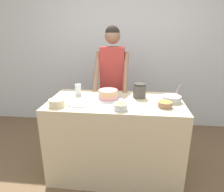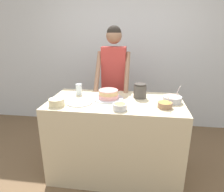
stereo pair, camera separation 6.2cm
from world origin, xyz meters
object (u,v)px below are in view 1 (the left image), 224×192
Objects in this scene: person_baker at (112,74)px; frosting_bowl_white at (57,102)px; drinking_glass at (78,90)px; frosting_bowl_orange at (165,104)px; cake at (108,95)px; frosting_bowl_yellow at (121,106)px; frosting_bowl_pink at (172,98)px; ceramic_plate at (79,103)px; stoneware_jar at (140,91)px.

frosting_bowl_white is (-0.49, -0.89, -0.12)m from person_baker.
person_baker reaches higher than drinking_glass.
frosting_bowl_orange is (0.64, -0.79, -0.13)m from person_baker.
frosting_bowl_yellow is at bearing -62.21° from cake.
frosting_bowl_white reaches higher than cake.
frosting_bowl_white is at bearing -167.56° from frosting_bowl_pink.
frosting_bowl_pink is at bearing 60.59° from frosting_bowl_orange.
frosting_bowl_orange is 0.47m from frosting_bowl_yellow.
frosting_bowl_pink is at bearing 12.44° from frosting_bowl_white.
frosting_bowl_pink reaches higher than frosting_bowl_yellow.
drinking_glass is at bearing 107.39° from ceramic_plate.
cake is at bearing 29.53° from frosting_bowl_white.
frosting_bowl_orange is 1.06m from drinking_glass.
cake is 2.13× the size of frosting_bowl_white.
frosting_bowl_orange is 1.14× the size of drinking_glass.
drinking_glass is at bearing 178.08° from stoneware_jar.
stoneware_jar is at bearing -1.92° from drinking_glass.
stoneware_jar is at bearing 64.19° from frosting_bowl_yellow.
stoneware_jar is (0.36, 0.09, 0.04)m from cake.
frosting_bowl_white is 0.59× the size of ceramic_plate.
person_baker is 5.09× the size of cake.
drinking_glass is at bearing 162.93° from cake.
stoneware_jar reaches higher than frosting_bowl_yellow.
frosting_bowl_pink reaches higher than stoneware_jar.
frosting_bowl_orange is at bearing -0.59° from ceramic_plate.
frosting_bowl_pink is 1.53× the size of drinking_glass.
frosting_bowl_pink is 1.12m from drinking_glass.
frosting_bowl_white is (-0.51, -0.29, -0.01)m from cake.
person_baker is 10.84× the size of frosting_bowl_white.
drinking_glass is (-0.55, 0.43, 0.03)m from frosting_bowl_yellow.
person_baker reaches higher than frosting_bowl_orange.
drinking_glass is 0.78× the size of stoneware_jar.
person_baker reaches higher than cake.
frosting_bowl_pink is at bearing -40.14° from person_baker.
frosting_bowl_yellow is at bearing -115.81° from stoneware_jar.
drinking_glass reaches higher than ceramic_plate.
person_baker is 0.62m from drinking_glass.
frosting_bowl_pink is at bearing -17.39° from stoneware_jar.
cake is 2.64× the size of drinking_glass.
person_baker is at bearing 128.78° from frosting_bowl_orange.
stoneware_jar is at bearing 22.77° from ceramic_plate.
person_baker is 0.61m from cake.
frosting_bowl_yellow is (-0.55, -0.30, -0.00)m from frosting_bowl_pink.
frosting_bowl_yellow is 0.46m from stoneware_jar.
drinking_glass is 0.48× the size of ceramic_plate.
drinking_glass is (-1.11, 0.14, 0.03)m from frosting_bowl_pink.
frosting_bowl_white is at bearing -153.49° from ceramic_plate.
frosting_bowl_yellow is at bearing -151.92° from frosting_bowl_pink.
frosting_bowl_white reaches higher than drinking_glass.
frosting_bowl_white is at bearing -175.06° from frosting_bowl_orange.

